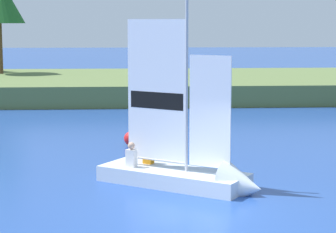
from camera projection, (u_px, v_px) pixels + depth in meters
ground_plane at (196, 215)px, 15.29m from camera, size 200.00×200.00×0.00m
shore_bank at (153, 85)px, 40.42m from camera, size 80.00×13.16×1.15m
sailboat at (197, 174)px, 17.70m from camera, size 4.67×3.78×5.69m
channel_buoy at (131, 138)px, 23.81m from camera, size 0.53×0.53×0.53m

